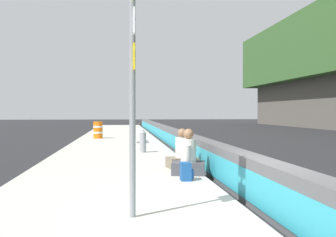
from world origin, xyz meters
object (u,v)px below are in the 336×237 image
(route_sign_post, at_px, (133,72))
(seated_person_foreground, at_px, (188,160))
(construction_barrel, at_px, (98,130))
(fire_hydrant, at_px, (143,140))
(seated_person_middle, at_px, (182,156))
(backpack, at_px, (186,172))

(route_sign_post, bearing_deg, seated_person_foreground, -20.40)
(route_sign_post, height_order, construction_barrel, route_sign_post)
(fire_hydrant, relative_size, seated_person_middle, 0.82)
(route_sign_post, distance_m, construction_barrel, 17.73)
(seated_person_middle, xyz_separation_m, construction_barrel, (12.58, 2.96, 0.15))
(backpack, xyz_separation_m, construction_barrel, (14.58, 2.75, 0.28))
(backpack, distance_m, construction_barrel, 14.84)
(route_sign_post, relative_size, construction_barrel, 3.79)
(backpack, bearing_deg, route_sign_post, 157.41)
(backpack, relative_size, construction_barrel, 0.42)
(seated_person_foreground, bearing_deg, seated_person_middle, -0.52)
(fire_hydrant, xyz_separation_m, seated_person_middle, (-4.30, -0.84, -0.11))
(fire_hydrant, height_order, seated_person_middle, seated_person_middle)
(route_sign_post, bearing_deg, fire_hydrant, -3.83)
(fire_hydrant, bearing_deg, seated_person_middle, -168.96)
(route_sign_post, height_order, seated_person_middle, route_sign_post)
(seated_person_middle, distance_m, backpack, 2.01)
(backpack, bearing_deg, seated_person_middle, -5.96)
(route_sign_post, bearing_deg, backpack, -22.59)
(fire_hydrant, distance_m, seated_person_foreground, 5.47)
(construction_barrel, bearing_deg, fire_hydrant, -165.62)
(route_sign_post, xyz_separation_m, construction_barrel, (17.60, 1.50, -1.61))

